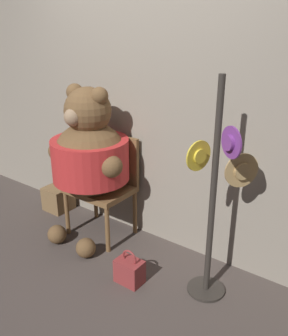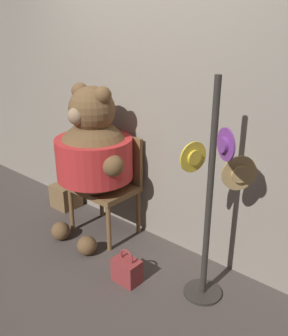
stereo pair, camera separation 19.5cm
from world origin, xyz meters
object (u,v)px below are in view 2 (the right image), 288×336
at_px(chair, 109,179).
at_px(hat_display_rack, 214,203).
at_px(handbag_on_ground, 127,270).
at_px(teddy_bear, 93,153).

relative_size(chair, hat_display_rack, 0.58).
distance_m(chair, handbag_on_ground, 0.91).
bearing_deg(teddy_bear, handbag_on_ground, -25.41).
bearing_deg(teddy_bear, chair, 78.92).
height_order(teddy_bear, handbag_on_ground, teddy_bear).
height_order(chair, teddy_bear, teddy_bear).
distance_m(teddy_bear, handbag_on_ground, 1.03).
distance_m(chair, teddy_bear, 0.32).
height_order(hat_display_rack, handbag_on_ground, hat_display_rack).
relative_size(hat_display_rack, handbag_on_ground, 5.58).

